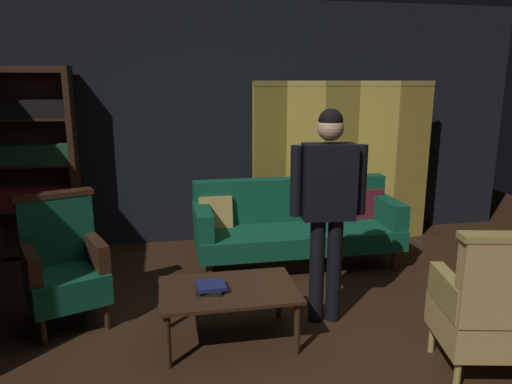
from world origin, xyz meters
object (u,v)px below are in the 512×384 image
object	(u,v)px
folding_screen	(341,159)
book_black_cloth	(211,289)
armchair_gilt_accent	(489,308)
standing_figure	(328,198)
velvet_couch	(295,222)
coffee_table	(228,294)
bookshelf	(33,161)
armchair_wing_left	(64,264)
book_navy_cloth	(211,285)

from	to	relation	value
folding_screen	book_black_cloth	xyz separation A→B (m)	(-1.78, -2.12, -0.55)
armchair_gilt_accent	standing_figure	distance (m)	1.32
velvet_couch	coffee_table	world-z (taller)	velvet_couch
bookshelf	coffee_table	size ratio (longest dim) A/B	2.05
armchair_wing_left	coffee_table	bearing A→B (deg)	-23.48
folding_screen	armchair_wing_left	size ratio (longest dim) A/B	2.07
bookshelf	standing_figure	distance (m)	3.28
folding_screen	bookshelf	distance (m)	3.44
folding_screen	armchair_wing_left	xyz separation A→B (m)	(-2.88, -1.56, -0.50)
book_black_cloth	velvet_couch	bearing A→B (deg)	54.35
bookshelf	book_navy_cloth	bearing A→B (deg)	-52.73
folding_screen	coffee_table	world-z (taller)	folding_screen
book_black_cloth	standing_figure	bearing A→B (deg)	11.51
standing_figure	book_navy_cloth	distance (m)	1.11
standing_figure	armchair_wing_left	bearing A→B (deg)	169.73
bookshelf	armchair_gilt_accent	world-z (taller)	bookshelf
armchair_wing_left	book_navy_cloth	bearing A→B (deg)	-26.83
folding_screen	bookshelf	bearing A→B (deg)	178.88
armchair_gilt_accent	book_navy_cloth	size ratio (longest dim) A/B	5.05
coffee_table	armchair_gilt_accent	world-z (taller)	armchair_gilt_accent
book_navy_cloth	standing_figure	bearing A→B (deg)	11.51
armchair_wing_left	velvet_couch	bearing A→B (deg)	22.47
bookshelf	book_black_cloth	xyz separation A→B (m)	(1.66, -2.19, -0.63)
bookshelf	book_navy_cloth	distance (m)	2.81
bookshelf	armchair_gilt_accent	xyz separation A→B (m)	(3.36, -2.93, -0.57)
armchair_gilt_accent	armchair_wing_left	distance (m)	3.09
bookshelf	standing_figure	world-z (taller)	bookshelf
standing_figure	book_black_cloth	bearing A→B (deg)	-168.49
standing_figure	coffee_table	bearing A→B (deg)	-168.19
book_black_cloth	armchair_gilt_accent	bearing A→B (deg)	-23.55
standing_figure	book_black_cloth	size ratio (longest dim) A/B	8.95
folding_screen	book_black_cloth	size ratio (longest dim) A/B	11.29
bookshelf	standing_figure	bearing A→B (deg)	-37.56
armchair_gilt_accent	armchair_wing_left	world-z (taller)	same
velvet_couch	coffee_table	xyz separation A→B (m)	(-0.91, -1.42, -0.08)
book_black_cloth	book_navy_cloth	distance (m)	0.03
coffee_table	book_black_cloth	distance (m)	0.15
armchair_gilt_accent	armchair_wing_left	size ratio (longest dim) A/B	1.00
coffee_table	standing_figure	xyz separation A→B (m)	(0.80, 0.17, 0.65)
bookshelf	book_black_cloth	world-z (taller)	bookshelf
armchair_gilt_accent	book_navy_cloth	world-z (taller)	armchair_gilt_accent
armchair_wing_left	book_black_cloth	size ratio (longest dim) A/B	5.47
book_black_cloth	book_navy_cloth	size ratio (longest dim) A/B	0.92
standing_figure	book_black_cloth	xyz separation A→B (m)	(-0.93, -0.19, -0.59)
velvet_couch	armchair_gilt_accent	size ratio (longest dim) A/B	2.04
velvet_couch	standing_figure	world-z (taller)	standing_figure
coffee_table	book_navy_cloth	distance (m)	0.16
coffee_table	armchair_wing_left	world-z (taller)	armchair_wing_left
armchair_gilt_accent	standing_figure	xyz separation A→B (m)	(-0.77, 0.93, 0.54)
bookshelf	armchair_wing_left	size ratio (longest dim) A/B	1.97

